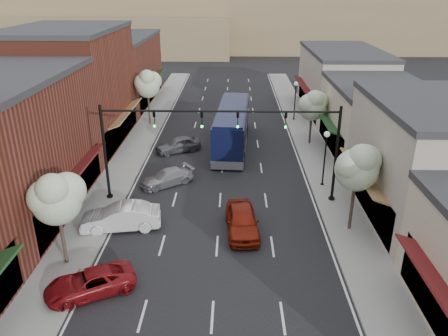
# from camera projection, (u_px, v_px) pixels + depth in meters

# --- Properties ---
(ground) EXTENTS (160.00, 160.00, 0.00)m
(ground) POSITION_uv_depth(u_px,v_px,m) (216.00, 266.00, 24.17)
(ground) COLOR black
(ground) RESTS_ON ground
(sidewalk_left) EXTENTS (2.80, 73.00, 0.15)m
(sidewalk_left) POSITION_uv_depth(u_px,v_px,m) (135.00, 148.00, 41.34)
(sidewalk_left) COLOR gray
(sidewalk_left) RESTS_ON ground
(sidewalk_right) EXTENTS (2.80, 73.00, 0.15)m
(sidewalk_right) POSITION_uv_depth(u_px,v_px,m) (313.00, 149.00, 40.99)
(sidewalk_right) COLOR gray
(sidewalk_right) RESTS_ON ground
(curb_left) EXTENTS (0.25, 73.00, 0.17)m
(curb_left) POSITION_uv_depth(u_px,v_px,m) (150.00, 148.00, 41.31)
(curb_left) COLOR gray
(curb_left) RESTS_ON ground
(curb_right) EXTENTS (0.25, 73.00, 0.17)m
(curb_right) POSITION_uv_depth(u_px,v_px,m) (298.00, 149.00, 41.02)
(curb_right) COLOR gray
(curb_right) RESTS_ON ground
(bldg_left_midfar) EXTENTS (10.14, 14.10, 10.90)m
(bldg_left_midfar) POSITION_uv_depth(u_px,v_px,m) (72.00, 88.00, 40.76)
(bldg_left_midfar) COLOR maroon
(bldg_left_midfar) RESTS_ON ground
(bldg_left_far) EXTENTS (10.14, 18.10, 8.40)m
(bldg_left_far) POSITION_uv_depth(u_px,v_px,m) (116.00, 70.00, 55.96)
(bldg_left_far) COLOR maroon
(bldg_left_far) RESTS_ON ground
(bldg_right_midnear) EXTENTS (9.14, 12.10, 7.90)m
(bldg_right_midnear) POSITION_uv_depth(u_px,v_px,m) (433.00, 162.00, 27.88)
(bldg_right_midnear) COLOR #A1968A
(bldg_right_midnear) RESTS_ON ground
(bldg_right_midfar) EXTENTS (9.14, 12.10, 6.40)m
(bldg_right_midfar) POSITION_uv_depth(u_px,v_px,m) (375.00, 119.00, 39.21)
(bldg_right_midfar) COLOR #C2B09A
(bldg_right_midfar) RESTS_ON ground
(bldg_right_far) EXTENTS (9.14, 16.10, 7.40)m
(bldg_right_far) POSITION_uv_depth(u_px,v_px,m) (341.00, 81.00, 51.90)
(bldg_right_far) COLOR #A1968A
(bldg_right_far) RESTS_ON ground
(hill_far) EXTENTS (120.00, 30.00, 12.00)m
(hill_far) POSITION_uv_depth(u_px,v_px,m) (230.00, 21.00, 104.64)
(hill_far) COLOR #7A6647
(hill_far) RESTS_ON ground
(hill_near) EXTENTS (50.00, 20.00, 8.00)m
(hill_near) POSITION_uv_depth(u_px,v_px,m) (115.00, 35.00, 94.90)
(hill_near) COLOR #7A6647
(hill_near) RESTS_ON ground
(signal_mast_right) EXTENTS (8.22, 0.46, 7.00)m
(signal_mast_right) POSITION_uv_depth(u_px,v_px,m) (303.00, 140.00, 29.61)
(signal_mast_right) COLOR black
(signal_mast_right) RESTS_ON ground
(signal_mast_left) EXTENTS (8.22, 0.46, 7.00)m
(signal_mast_left) POSITION_uv_depth(u_px,v_px,m) (138.00, 139.00, 29.84)
(signal_mast_left) COLOR black
(signal_mast_left) RESTS_ON ground
(tree_right_near) EXTENTS (2.85, 2.65, 5.95)m
(tree_right_near) POSITION_uv_depth(u_px,v_px,m) (358.00, 166.00, 25.89)
(tree_right_near) COLOR #47382B
(tree_right_near) RESTS_ON ground
(tree_right_far) EXTENTS (2.85, 2.65, 5.43)m
(tree_right_far) POSITION_uv_depth(u_px,v_px,m) (313.00, 104.00, 40.79)
(tree_right_far) COLOR #47382B
(tree_right_far) RESTS_ON ground
(tree_left_near) EXTENTS (2.85, 2.65, 5.69)m
(tree_left_near) POSITION_uv_depth(u_px,v_px,m) (56.00, 197.00, 22.64)
(tree_left_near) COLOR #47382B
(tree_left_near) RESTS_ON ground
(tree_left_far) EXTENTS (2.85, 2.65, 6.13)m
(tree_left_far) POSITION_uv_depth(u_px,v_px,m) (148.00, 83.00, 46.41)
(tree_left_far) COLOR #47382B
(tree_left_far) RESTS_ON ground
(lamp_post_near) EXTENTS (0.44, 0.44, 4.44)m
(lamp_post_near) POSITION_uv_depth(u_px,v_px,m) (325.00, 150.00, 32.50)
(lamp_post_near) COLOR black
(lamp_post_near) RESTS_ON ground
(lamp_post_far) EXTENTS (0.44, 0.44, 4.44)m
(lamp_post_far) POSITION_uv_depth(u_px,v_px,m) (295.00, 94.00, 48.60)
(lamp_post_far) COLOR black
(lamp_post_far) RESTS_ON ground
(coach_bus) EXTENTS (3.49, 12.62, 3.81)m
(coach_bus) POSITION_uv_depth(u_px,v_px,m) (232.00, 127.00, 41.11)
(coach_bus) COLOR black
(coach_bus) RESTS_ON ground
(red_hatchback) EXTENTS (2.30, 4.93, 1.63)m
(red_hatchback) POSITION_uv_depth(u_px,v_px,m) (242.00, 220.00, 27.18)
(red_hatchback) COLOR maroon
(red_hatchback) RESTS_ON ground
(parked_car_a) EXTENTS (4.90, 3.86, 1.24)m
(parked_car_a) POSITION_uv_depth(u_px,v_px,m) (90.00, 283.00, 21.85)
(parked_car_a) COLOR maroon
(parked_car_a) RESTS_ON ground
(parked_car_b) EXTENTS (5.17, 2.51, 1.63)m
(parked_car_b) POSITION_uv_depth(u_px,v_px,m) (121.00, 217.00, 27.56)
(parked_car_b) COLOR silver
(parked_car_b) RESTS_ON ground
(parked_car_c) EXTENTS (4.42, 3.85, 1.22)m
(parked_car_c) POSITION_uv_depth(u_px,v_px,m) (167.00, 178.00, 33.67)
(parked_car_c) COLOR #96969B
(parked_car_c) RESTS_ON ground
(parked_car_d) EXTENTS (4.48, 3.45, 1.42)m
(parked_car_d) POSITION_uv_depth(u_px,v_px,m) (178.00, 144.00, 40.26)
(parked_car_d) COLOR #595A60
(parked_car_d) RESTS_ON ground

